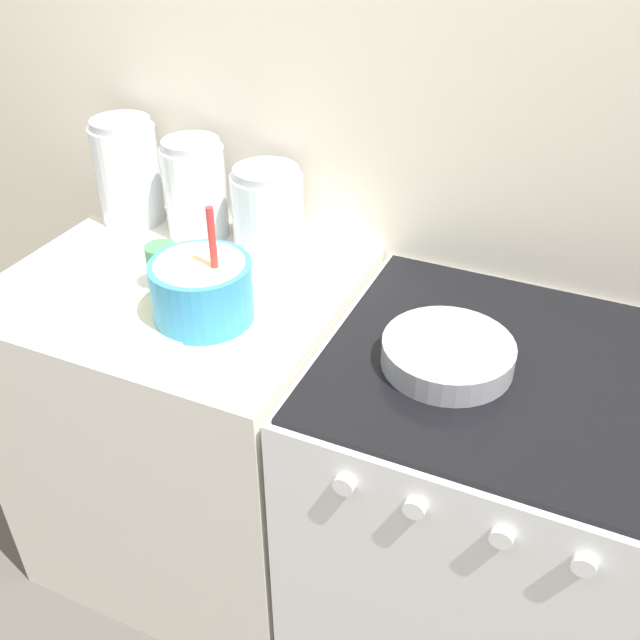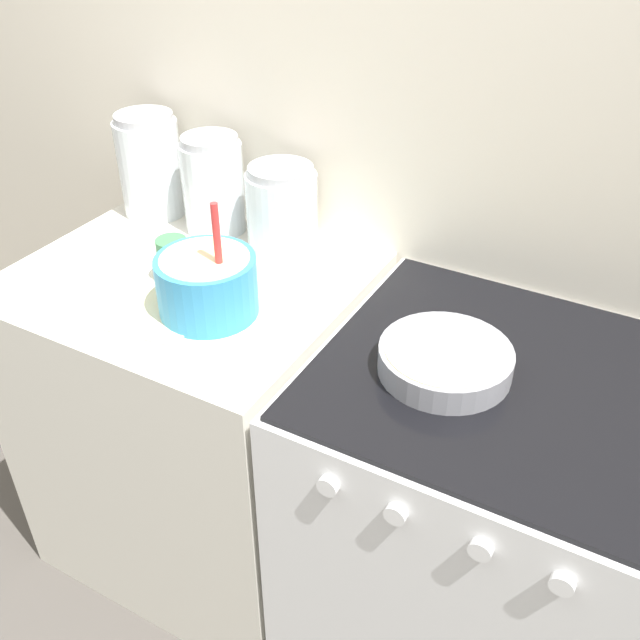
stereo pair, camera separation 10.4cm
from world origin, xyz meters
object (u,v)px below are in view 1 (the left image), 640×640
(mixing_bowl, at_px, (202,287))
(storage_jar_middle, at_px, (196,195))
(baking_pan, at_px, (448,353))
(tin_can, at_px, (163,267))
(stove, at_px, (479,522))
(storage_jar_right, at_px, (268,215))
(storage_jar_left, at_px, (129,178))

(mixing_bowl, relative_size, storage_jar_middle, 1.07)
(mixing_bowl, relative_size, baking_pan, 1.03)
(mixing_bowl, distance_m, tin_can, 0.16)
(stove, bearing_deg, mixing_bowl, -171.34)
(baking_pan, xyz_separation_m, tin_can, (-0.68, 0.01, 0.03))
(mixing_bowl, distance_m, baking_pan, 0.53)
(storage_jar_middle, xyz_separation_m, storage_jar_right, (0.21, 0.00, -0.02))
(storage_jar_left, height_order, tin_can, storage_jar_left)
(storage_jar_middle, distance_m, tin_can, 0.29)
(stove, distance_m, storage_jar_left, 1.25)
(stove, height_order, storage_jar_middle, storage_jar_middle)
(tin_can, bearing_deg, storage_jar_left, 136.41)
(storage_jar_right, bearing_deg, tin_can, -116.06)
(stove, relative_size, tin_can, 8.46)
(tin_can, bearing_deg, baking_pan, -1.20)
(storage_jar_right, height_order, tin_can, storage_jar_right)
(storage_jar_left, xyz_separation_m, storage_jar_middle, (0.21, 0.00, -0.01))
(mixing_bowl, xyz_separation_m, tin_can, (-0.15, 0.07, -0.02))
(stove, relative_size, storage_jar_right, 4.34)
(stove, xyz_separation_m, tin_can, (-0.79, -0.03, 0.52))
(mixing_bowl, bearing_deg, baking_pan, 5.63)
(tin_can, bearing_deg, mixing_bowl, -24.20)
(storage_jar_left, height_order, storage_jar_right, storage_jar_left)
(storage_jar_left, bearing_deg, stove, -12.47)
(baking_pan, bearing_deg, tin_can, 178.80)
(stove, distance_m, storage_jar_right, 0.90)
(baking_pan, height_order, storage_jar_right, storage_jar_right)
(storage_jar_middle, bearing_deg, baking_pan, -20.64)
(stove, bearing_deg, storage_jar_middle, 164.67)
(storage_jar_right, bearing_deg, stove, -19.81)
(stove, height_order, mixing_bowl, mixing_bowl)
(baking_pan, distance_m, storage_jar_right, 0.62)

